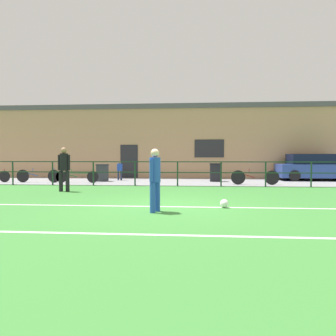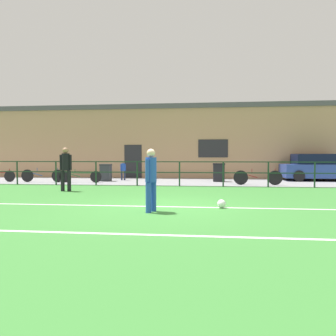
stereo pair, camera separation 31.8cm
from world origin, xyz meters
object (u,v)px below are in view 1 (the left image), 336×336
at_px(bicycle_parked_0, 77,177).
at_px(soccer_ball_match, 224,204).
at_px(player_goalkeeper, 64,166).
at_px(bicycle_parked_2, 255,177).
at_px(trash_bin_1, 216,172).
at_px(bicycle_parked_3, 38,176).
at_px(player_striker, 155,176).
at_px(spectator_child, 120,169).
at_px(trash_bin_0, 102,173).
at_px(parked_car_red, 314,168).

bearing_deg(bicycle_parked_0, soccer_ball_match, -46.66).
distance_m(soccer_ball_match, bicycle_parked_0, 9.96).
relative_size(player_goalkeeper, bicycle_parked_2, 0.76).
relative_size(bicycle_parked_2, trash_bin_1, 2.31).
distance_m(bicycle_parked_2, bicycle_parked_3, 11.02).
bearing_deg(soccer_ball_match, bicycle_parked_2, 72.96).
xyz_separation_m(player_striker, spectator_child, (-3.25, 9.89, -0.24)).
relative_size(bicycle_parked_2, bicycle_parked_3, 0.97).
xyz_separation_m(player_goalkeeper, soccer_ball_match, (5.90, -3.44, -0.87)).
bearing_deg(bicycle_parked_0, trash_bin_0, 44.71).
xyz_separation_m(soccer_ball_match, bicycle_parked_3, (-8.91, 7.24, 0.25)).
bearing_deg(bicycle_parked_0, bicycle_parked_2, -2.50).
relative_size(player_striker, trash_bin_0, 1.68).
height_order(parked_car_red, bicycle_parked_0, parked_car_red).
distance_m(player_goalkeeper, trash_bin_1, 8.15).
bearing_deg(bicycle_parked_0, spectator_child, 45.54).
bearing_deg(player_goalkeeper, bicycle_parked_2, 15.54).
bearing_deg(player_goalkeeper, trash_bin_1, 32.20).
relative_size(parked_car_red, trash_bin_1, 4.15).
relative_size(bicycle_parked_3, trash_bin_0, 2.52).
xyz_separation_m(bicycle_parked_3, trash_bin_1, (9.26, 1.40, 0.15)).
distance_m(soccer_ball_match, trash_bin_1, 8.66).
relative_size(spectator_child, bicycle_parked_0, 0.49).
bearing_deg(bicycle_parked_3, parked_car_red, 10.35).
height_order(player_goalkeeper, parked_car_red, player_goalkeeper).
height_order(spectator_child, bicycle_parked_3, spectator_child).
height_order(soccer_ball_match, trash_bin_1, trash_bin_1).
bearing_deg(parked_car_red, spectator_child, -175.44).
distance_m(player_goalkeeper, bicycle_parked_3, 4.89).
bearing_deg(parked_car_red, bicycle_parked_3, -169.65).
height_order(parked_car_red, bicycle_parked_2, parked_car_red).
height_order(spectator_child, trash_bin_1, spectator_child).
relative_size(soccer_ball_match, bicycle_parked_2, 0.10).
bearing_deg(soccer_ball_match, player_striker, -155.59).
xyz_separation_m(bicycle_parked_3, trash_bin_0, (3.11, 1.03, 0.13)).
distance_m(bicycle_parked_2, trash_bin_1, 2.51).
bearing_deg(bicycle_parked_3, player_goalkeeper, -51.70).
bearing_deg(bicycle_parked_0, player_goalkeeper, -76.20).
bearing_deg(bicycle_parked_2, player_striker, -116.86).
bearing_deg(parked_car_red, player_goalkeeper, -151.22).
bearing_deg(spectator_child, trash_bin_1, 163.29).
relative_size(bicycle_parked_0, trash_bin_1, 2.28).
distance_m(player_goalkeeper, spectator_child, 5.73).
distance_m(player_striker, bicycle_parked_2, 8.60).
height_order(bicycle_parked_2, bicycle_parked_3, bicycle_parked_2).
relative_size(bicycle_parked_3, trash_bin_1, 2.38).
height_order(bicycle_parked_3, trash_bin_1, trash_bin_1).
bearing_deg(bicycle_parked_3, bicycle_parked_2, -2.03).
bearing_deg(player_goalkeeper, soccer_ball_match, -37.80).
height_order(bicycle_parked_2, trash_bin_0, trash_bin_0).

